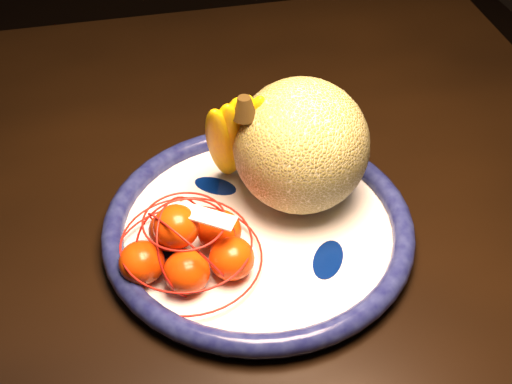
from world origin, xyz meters
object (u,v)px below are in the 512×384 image
object	(u,v)px
cantaloupe	(301,146)
banana_bunch	(235,134)
fruit_bowl	(258,228)
mandarin_bag	(188,247)
dining_table	(70,237)

from	to	relation	value
cantaloupe	banana_bunch	world-z (taller)	banana_bunch
fruit_bowl	mandarin_bag	bearing A→B (deg)	-160.19
cantaloupe	banana_bunch	distance (m)	0.09
cantaloupe	mandarin_bag	xyz separation A→B (m)	(-0.17, -0.08, -0.06)
dining_table	banana_bunch	xyz separation A→B (m)	(0.24, -0.07, 0.19)
fruit_bowl	banana_bunch	bearing A→B (deg)	94.30
banana_bunch	mandarin_bag	xyz separation A→B (m)	(-0.09, -0.12, -0.06)
dining_table	fruit_bowl	distance (m)	0.31
fruit_bowl	dining_table	bearing A→B (deg)	146.90
dining_table	cantaloupe	size ratio (longest dim) A/B	9.58
dining_table	cantaloupe	bearing A→B (deg)	-16.21
mandarin_bag	fruit_bowl	bearing A→B (deg)	19.81
dining_table	mandarin_bag	size ratio (longest dim) A/B	7.09
mandarin_bag	dining_table	bearing A→B (deg)	126.47
banana_bunch	mandarin_bag	size ratio (longest dim) A/B	0.78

